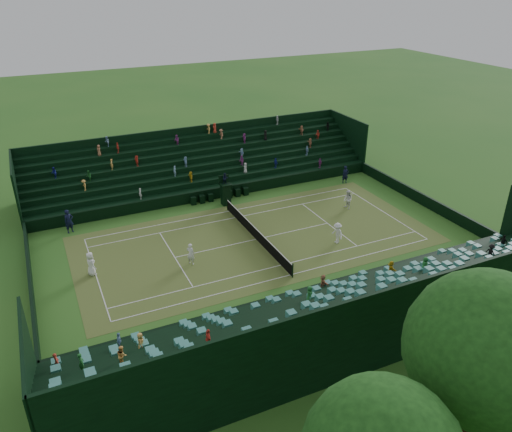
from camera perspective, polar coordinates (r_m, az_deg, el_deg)
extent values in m
plane|color=#2A641F|center=(38.07, 0.00, -2.70)|extent=(160.00, 160.00, 0.00)
cube|color=#417627|center=(38.07, 0.00, -2.70)|extent=(12.97, 26.77, 0.01)
cube|color=black|center=(46.15, 18.21, 1.99)|extent=(17.17, 0.20, 1.00)
cube|color=black|center=(35.19, -24.37, -7.01)|extent=(17.17, 0.20, 1.00)
cube|color=black|center=(31.47, 6.59, -8.66)|extent=(0.20, 31.77, 1.00)
cube|color=black|center=(44.91, -4.56, 2.61)|extent=(0.20, 31.77, 1.00)
cube|color=black|center=(31.12, 7.07, -9.13)|extent=(0.80, 32.00, 1.00)
cube|color=black|center=(30.45, 7.88, -9.56)|extent=(0.80, 32.00, 1.45)
cube|color=black|center=(29.79, 8.73, -10.01)|extent=(0.80, 32.00, 1.90)
cube|color=black|center=(29.13, 9.63, -10.47)|extent=(0.80, 32.00, 2.35)
cube|color=black|center=(28.48, 10.56, -10.95)|extent=(0.80, 32.00, 2.80)
cube|color=black|center=(27.85, 11.55, -11.45)|extent=(0.80, 32.00, 3.25)
cube|color=black|center=(27.22, 12.58, -11.97)|extent=(0.80, 32.00, 3.70)
cube|color=black|center=(26.61, 13.66, -12.51)|extent=(0.80, 32.00, 4.15)
cube|color=black|center=(26.09, 14.43, -12.46)|extent=(0.20, 32.00, 4.90)
cube|color=black|center=(45.34, -4.79, 2.84)|extent=(0.80, 32.00, 1.00)
cube|color=black|center=(45.95, -5.15, 3.45)|extent=(0.80, 32.00, 1.45)
cube|color=black|center=(46.56, -5.50, 4.05)|extent=(0.80, 32.00, 1.90)
cube|color=black|center=(47.18, -5.85, 4.63)|extent=(0.80, 32.00, 2.35)
cube|color=black|center=(47.81, -6.18, 5.20)|extent=(0.80, 32.00, 2.80)
cube|color=black|center=(48.44, -6.51, 5.75)|extent=(0.80, 32.00, 3.25)
cube|color=black|center=(49.08, -6.83, 6.29)|extent=(0.80, 32.00, 3.70)
cube|color=black|center=(49.73, -7.14, 6.81)|extent=(0.80, 32.00, 4.15)
cube|color=black|center=(50.06, -7.35, 7.39)|extent=(0.20, 32.00, 4.90)
cylinder|color=black|center=(42.59, -3.28, 1.34)|extent=(0.10, 0.10, 1.06)
cylinder|color=black|center=(33.37, 4.21, -6.25)|extent=(0.10, 0.10, 1.06)
cube|color=black|center=(37.85, 0.00, -2.09)|extent=(11.57, 0.02, 0.86)
cube|color=white|center=(37.63, 0.00, -1.46)|extent=(11.57, 0.04, 0.07)
sphere|color=#153E11|center=(20.56, 24.70, -13.63)|extent=(5.93, 5.93, 5.93)
cube|color=black|center=(43.49, -3.49, 2.45)|extent=(0.72, 0.72, 1.85)
cube|color=black|center=(43.11, -3.52, 3.64)|extent=(0.93, 0.93, 0.10)
cube|color=black|center=(43.28, -3.71, 4.25)|extent=(0.08, 0.93, 0.72)
imported|color=black|center=(42.91, -3.54, 4.29)|extent=(0.46, 0.54, 0.96)
cube|color=black|center=(43.98, -7.19, 1.76)|extent=(0.45, 0.45, 0.72)
cube|color=black|center=(44.00, -7.32, 2.40)|extent=(0.05, 0.45, 0.45)
cube|color=black|center=(44.20, -6.21, 1.94)|extent=(0.45, 0.45, 0.72)
cube|color=black|center=(44.22, -6.33, 2.58)|extent=(0.05, 0.45, 0.45)
cube|color=black|center=(44.43, -5.24, 2.12)|extent=(0.45, 0.45, 0.72)
cube|color=black|center=(44.45, -5.36, 2.76)|extent=(0.05, 0.45, 0.45)
cube|color=black|center=(45.01, -3.08, 2.52)|extent=(0.45, 0.45, 0.72)
cube|color=black|center=(45.02, -3.21, 3.15)|extent=(0.05, 0.45, 0.45)
cube|color=black|center=(45.28, -2.15, 2.69)|extent=(0.45, 0.45, 0.72)
cube|color=black|center=(45.30, -2.27, 3.32)|extent=(0.05, 0.45, 0.45)
cube|color=black|center=(45.57, -1.22, 2.86)|extent=(0.45, 0.45, 0.72)
cube|color=black|center=(45.58, -1.34, 3.48)|extent=(0.05, 0.45, 0.45)
imported|color=white|center=(35.17, -18.36, -5.22)|extent=(0.97, 0.79, 1.71)
imported|color=white|center=(34.89, -7.48, -4.32)|extent=(0.70, 0.68, 1.62)
imported|color=white|center=(43.38, 10.45, 1.83)|extent=(0.82, 0.65, 1.64)
imported|color=white|center=(37.74, 9.27, -1.93)|extent=(1.13, 0.73, 1.65)
imported|color=black|center=(48.77, 10.17, 4.68)|extent=(0.53, 0.70, 1.71)
imported|color=black|center=(41.32, -20.60, -0.57)|extent=(0.66, 0.81, 1.92)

